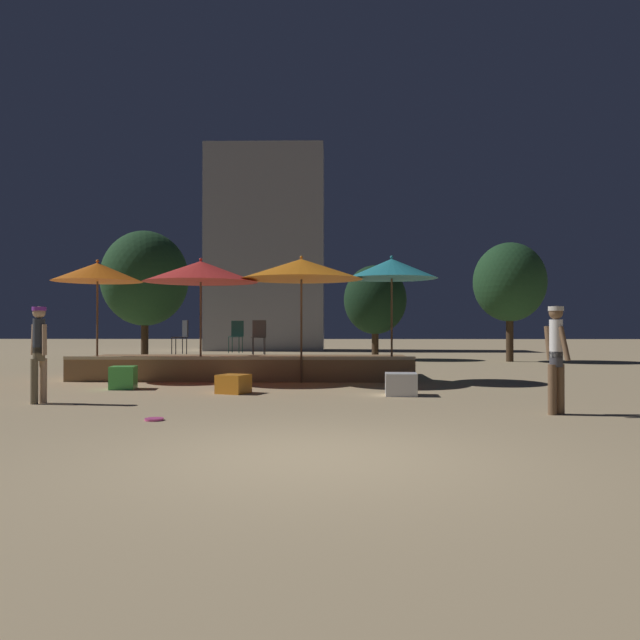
% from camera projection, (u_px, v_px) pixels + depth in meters
% --- Properties ---
extents(ground_plane, '(120.00, 120.00, 0.00)m').
position_uv_depth(ground_plane, '(311.00, 457.00, 6.56)').
color(ground_plane, tan).
extents(wooden_deck, '(8.66, 2.88, 0.63)m').
position_uv_depth(wooden_deck, '(246.00, 367.00, 16.68)').
color(wooden_deck, olive).
rests_on(wooden_deck, ground).
extents(patio_umbrella_0, '(3.00, 3.00, 3.10)m').
position_uv_depth(patio_umbrella_0, '(301.00, 269.00, 15.18)').
color(patio_umbrella_0, brown).
rests_on(patio_umbrella_0, ground).
extents(patio_umbrella_1, '(2.82, 2.82, 3.06)m').
position_uv_depth(patio_umbrella_1, '(201.00, 272.00, 15.36)').
color(patio_umbrella_1, brown).
rests_on(patio_umbrella_1, ground).
extents(patio_umbrella_2, '(2.28, 2.28, 3.13)m').
position_uv_depth(patio_umbrella_2, '(392.00, 269.00, 15.47)').
color(patio_umbrella_2, brown).
rests_on(patio_umbrella_2, ground).
extents(patio_umbrella_3, '(2.24, 2.24, 3.07)m').
position_uv_depth(patio_umbrella_3, '(97.00, 272.00, 15.81)').
color(patio_umbrella_3, brown).
rests_on(patio_umbrella_3, ground).
extents(cube_seat_0, '(0.59, 0.59, 0.50)m').
position_uv_depth(cube_seat_0, '(123.00, 378.00, 13.61)').
color(cube_seat_0, '#4CC651').
rests_on(cube_seat_0, ground).
extents(cube_seat_1, '(0.66, 0.66, 0.44)m').
position_uv_depth(cube_seat_1, '(401.00, 384.00, 12.38)').
color(cube_seat_1, white).
rests_on(cube_seat_1, ground).
extents(cube_seat_2, '(0.73, 0.73, 0.38)m').
position_uv_depth(cube_seat_2, '(233.00, 384.00, 12.76)').
color(cube_seat_2, orange).
rests_on(cube_seat_2, ground).
extents(person_0, '(0.42, 0.31, 1.73)m').
position_uv_depth(person_0, '(39.00, 349.00, 11.06)').
color(person_0, tan).
rests_on(person_0, ground).
extents(person_1, '(0.29, 0.50, 1.69)m').
position_uv_depth(person_1, '(556.00, 354.00, 9.71)').
color(person_1, brown).
rests_on(person_1, ground).
extents(bistro_chair_0, '(0.41, 0.42, 0.90)m').
position_uv_depth(bistro_chair_0, '(259.00, 334.00, 16.25)').
color(bistro_chair_0, '#47474C').
rests_on(bistro_chair_0, wooden_deck).
extents(bistro_chair_1, '(0.41, 0.41, 0.90)m').
position_uv_depth(bistro_chair_1, '(237.00, 333.00, 17.51)').
color(bistro_chair_1, '#1E4C47').
rests_on(bistro_chair_1, wooden_deck).
extents(bistro_chair_2, '(0.48, 0.47, 0.90)m').
position_uv_depth(bistro_chair_2, '(182.00, 334.00, 16.64)').
color(bistro_chair_2, '#2D3338').
rests_on(bistro_chair_2, wooden_deck).
extents(frisbee_disc, '(0.27, 0.27, 0.03)m').
position_uv_depth(frisbee_disc, '(154.00, 419.00, 9.08)').
color(frisbee_disc, '#E54C99').
rests_on(frisbee_disc, ground).
extents(background_tree_0, '(3.33, 3.33, 5.06)m').
position_uv_depth(background_tree_0, '(145.00, 279.00, 24.05)').
color(background_tree_0, '#3D2B1C').
rests_on(background_tree_0, ground).
extents(background_tree_1, '(2.57, 2.57, 3.88)m').
position_uv_depth(background_tree_1, '(375.00, 300.00, 25.60)').
color(background_tree_1, '#3D2B1C').
rests_on(background_tree_1, ground).
extents(background_tree_2, '(2.79, 2.79, 4.63)m').
position_uv_depth(background_tree_2, '(510.00, 282.00, 24.20)').
color(background_tree_2, '#3D2B1C').
rests_on(background_tree_2, ground).
extents(distant_building, '(6.64, 3.52, 11.55)m').
position_uv_depth(distant_building, '(266.00, 250.00, 35.84)').
color(distant_building, gray).
rests_on(distant_building, ground).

